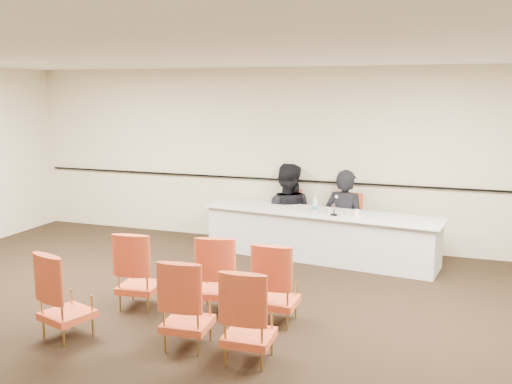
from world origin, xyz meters
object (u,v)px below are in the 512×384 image
aud_chair_front_mid (219,273)px  microphone (334,206)px  water_bottle (315,204)px  aud_chair_front_left (139,269)px  aud_chair_front_right (277,282)px  panelist_second (287,220)px  aud_chair_back_right (249,315)px  aud_chair_back_mid (187,303)px  panelist_main_chair (344,223)px  panel_table (320,235)px  drinking_glass (330,211)px  coffee_cup (357,214)px  panelist_second_chair (287,217)px  aud_chair_back_left (66,294)px  panelist_main (344,225)px

aud_chair_front_mid → microphone: bearing=56.9°
water_bottle → aud_chair_front_left: water_bottle is taller
water_bottle → aud_chair_front_right: (0.19, -2.60, -0.40)m
panelist_second → aud_chair_back_right: bearing=96.3°
aud_chair_back_mid → water_bottle: bearing=77.6°
panelist_main_chair → microphone: size_ratio=3.25×
panel_table → aud_chair_back_mid: (-0.56, -3.55, 0.10)m
microphone → aud_chair_back_mid: 3.49m
panel_table → aud_chair_back_right: aud_chair_back_right is taller
panelist_main_chair → water_bottle: bearing=-114.4°
drinking_glass → coffee_cup: 0.43m
panelist_main_chair → aud_chair_front_right: same height
water_bottle → coffee_cup: (0.67, -0.16, -0.07)m
microphone → panelist_second_chair: bearing=139.3°
water_bottle → aud_chair_front_right: size_ratio=0.26×
panelist_main_chair → drinking_glass: 0.74m
panel_table → aud_chair_back_left: (-1.87, -3.76, 0.10)m
aud_chair_front_left → aud_chair_front_mid: 0.98m
microphone → panelist_main_chair: bearing=87.1°
coffee_cup → aud_chair_back_mid: size_ratio=0.13×
panelist_second → coffee_cup: size_ratio=16.23×
panelist_main_chair → aud_chair_front_mid: size_ratio=1.00×
microphone → aud_chair_back_right: 3.48m
panelist_second_chair → aud_chair_front_right: same height
panelist_main → aud_chair_back_mid: 4.16m
coffee_cup → aud_chair_back_mid: (-1.16, -3.33, -0.33)m
aud_chair_back_left → aud_chair_front_right: bearing=46.9°
coffee_cup → microphone: bearing=174.9°
microphone → aud_chair_back_mid: microphone is taller
panelist_main → aud_chair_front_left: size_ratio=1.96×
panel_table → aud_chair_back_mid: size_ratio=3.93×
panelist_second_chair → coffee_cup: bearing=-25.9°
aud_chair_back_mid → aud_chair_front_mid: bearing=89.9°
aud_chair_front_mid → water_bottle: bearing=64.8°
panelist_second_chair → aud_chair_front_right: (0.85, -3.31, 0.00)m
panelist_main_chair → coffee_cup: panelist_main_chair is taller
microphone → aud_chair_front_left: microphone is taller
panelist_main → aud_chair_back_mid: (-0.84, -4.08, 0.04)m
panelist_main_chair → aud_chair_front_mid: same height
panelist_second_chair → aud_chair_back_left: 4.56m
panelist_main → water_bottle: (-0.36, -0.58, 0.44)m
panelist_main_chair → aud_chair_back_left: (-2.16, -4.28, 0.00)m
panelist_main → drinking_glass: (-0.11, -0.66, 0.36)m
panel_table → panelist_second_chair: size_ratio=3.93×
microphone → aud_chair_front_right: (-0.14, -2.46, -0.42)m
panelist_second_chair → panelist_second: bearing=97.4°
water_bottle → aud_chair_back_mid: size_ratio=0.26×
panel_table → drinking_glass: (0.18, -0.13, 0.42)m
panelist_main_chair → drinking_glass: size_ratio=9.50×
panelist_second_chair → aud_chair_front_left: bearing=-96.9°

